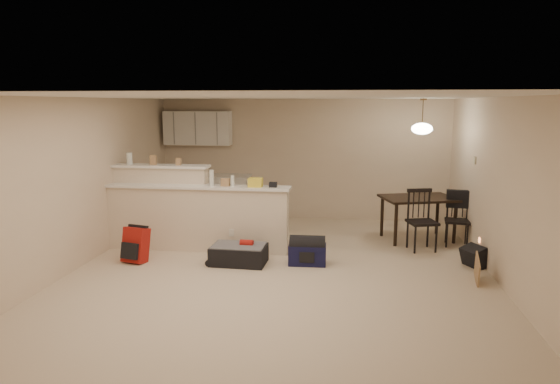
% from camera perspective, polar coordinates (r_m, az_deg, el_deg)
% --- Properties ---
extents(room, '(7.00, 7.02, 2.50)m').
position_cam_1_polar(room, '(7.04, 0.04, 0.59)').
color(room, beige).
rests_on(room, ground).
extents(breakfast_bar, '(3.08, 0.58, 1.39)m').
position_cam_1_polar(breakfast_bar, '(8.50, -10.89, -2.34)').
color(breakfast_bar, beige).
rests_on(breakfast_bar, ground).
extents(upper_cabinets, '(1.40, 0.34, 0.70)m').
position_cam_1_polar(upper_cabinets, '(10.68, -9.38, 7.22)').
color(upper_cabinets, white).
rests_on(upper_cabinets, room).
extents(kitchen_counter, '(1.80, 0.60, 0.90)m').
position_cam_1_polar(kitchen_counter, '(10.67, -8.33, -0.60)').
color(kitchen_counter, white).
rests_on(kitchen_counter, ground).
extents(thermostat, '(0.02, 0.12, 0.12)m').
position_cam_1_polar(thermostat, '(8.72, 21.36, 3.40)').
color(thermostat, beige).
rests_on(thermostat, room).
extents(jar, '(0.10, 0.10, 0.20)m').
position_cam_1_polar(jar, '(8.85, -16.84, 3.69)').
color(jar, silver).
rests_on(jar, breakfast_bar).
extents(cereal_box, '(0.10, 0.07, 0.16)m').
position_cam_1_polar(cereal_box, '(8.68, -14.29, 3.56)').
color(cereal_box, '#A88157').
rests_on(cereal_box, breakfast_bar).
extents(small_box, '(0.08, 0.06, 0.12)m').
position_cam_1_polar(small_box, '(8.53, -11.53, 3.42)').
color(small_box, '#A88157').
rests_on(small_box, breakfast_bar).
extents(bottle_a, '(0.07, 0.07, 0.26)m').
position_cam_1_polar(bottle_a, '(8.17, -7.82, 1.61)').
color(bottle_a, silver).
rests_on(bottle_a, breakfast_bar).
extents(bottle_b, '(0.06, 0.06, 0.18)m').
position_cam_1_polar(bottle_b, '(8.09, -5.45, 1.29)').
color(bottle_b, silver).
rests_on(bottle_b, breakfast_bar).
extents(bag_lump, '(0.22, 0.18, 0.14)m').
position_cam_1_polar(bag_lump, '(8.01, -2.83, 1.10)').
color(bag_lump, '#A88157').
rests_on(bag_lump, breakfast_bar).
extents(pouch, '(0.12, 0.10, 0.08)m').
position_cam_1_polar(pouch, '(7.97, -0.80, 0.84)').
color(pouch, '#A88157').
rests_on(pouch, breakfast_bar).
extents(extra_item_x, '(0.13, 0.10, 0.12)m').
position_cam_1_polar(extra_item_x, '(8.12, -6.26, 1.10)').
color(extra_item_x, '#A88157').
rests_on(extra_item_x, breakfast_bar).
extents(dining_table, '(1.43, 1.15, 0.78)m').
position_cam_1_polar(dining_table, '(9.18, 15.53, -1.13)').
color(dining_table, black).
rests_on(dining_table, ground).
extents(pendant_lamp, '(0.36, 0.36, 0.62)m').
position_cam_1_polar(pendant_lamp, '(9.02, 15.92, 7.03)').
color(pendant_lamp, brown).
rests_on(pendant_lamp, room).
extents(dining_chair_near, '(0.54, 0.52, 1.01)m').
position_cam_1_polar(dining_chair_near, '(8.57, 15.96, -3.15)').
color(dining_chair_near, black).
rests_on(dining_chair_near, ground).
extents(dining_chair_far, '(0.46, 0.44, 0.92)m').
position_cam_1_polar(dining_chair_far, '(9.02, 19.61, -2.98)').
color(dining_chair_far, black).
rests_on(dining_chair_far, ground).
extents(suitcase, '(0.84, 0.56, 0.28)m').
position_cam_1_polar(suitcase, '(7.68, -4.72, -7.15)').
color(suitcase, black).
rests_on(suitcase, ground).
extents(red_backpack, '(0.40, 0.30, 0.53)m').
position_cam_1_polar(red_backpack, '(8.02, -16.16, -5.82)').
color(red_backpack, '#A81813').
rests_on(red_backpack, ground).
extents(navy_duffel, '(0.57, 0.33, 0.31)m').
position_cam_1_polar(navy_duffel, '(7.63, 3.14, -7.14)').
color(navy_duffel, '#12133A').
rests_on(navy_duffel, ground).
extents(black_daypack, '(0.37, 0.42, 0.30)m').
position_cam_1_polar(black_daypack, '(8.05, 21.35, -6.92)').
color(black_daypack, black).
rests_on(black_daypack, ground).
extents(cardboard_sheet, '(0.08, 0.46, 0.35)m').
position_cam_1_polar(cardboard_sheet, '(7.37, 21.61, -8.31)').
color(cardboard_sheet, '#A88157').
rests_on(cardboard_sheet, ground).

